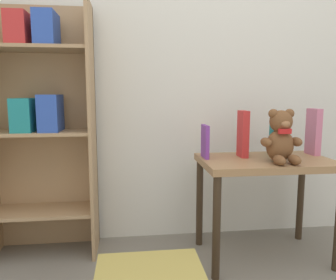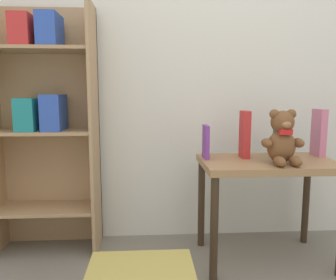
# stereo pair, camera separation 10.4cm
# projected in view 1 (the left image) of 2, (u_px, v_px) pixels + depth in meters

# --- Properties ---
(wall_back) EXTENTS (4.80, 0.06, 2.50)m
(wall_back) POSITION_uv_depth(u_px,v_px,m) (197.00, 38.00, 2.01)
(wall_back) COLOR silver
(wall_back) RESTS_ON ground_plane
(bookshelf_side) EXTENTS (0.59, 0.28, 1.40)m
(bookshelf_side) POSITION_uv_depth(u_px,v_px,m) (40.00, 116.00, 1.82)
(bookshelf_side) COLOR tan
(bookshelf_side) RESTS_ON ground_plane
(display_table) EXTENTS (0.70, 0.44, 0.56)m
(display_table) POSITION_uv_depth(u_px,v_px,m) (265.00, 174.00, 1.79)
(display_table) COLOR #9E754C
(display_table) RESTS_ON ground_plane
(teddy_bear) EXTENTS (0.21, 0.19, 0.27)m
(teddy_bear) POSITION_uv_depth(u_px,v_px,m) (281.00, 138.00, 1.68)
(teddy_bear) COLOR brown
(teddy_bear) RESTS_ON display_table
(book_standing_purple) EXTENTS (0.02, 0.12, 0.18)m
(book_standing_purple) POSITION_uv_depth(u_px,v_px,m) (205.00, 141.00, 1.80)
(book_standing_purple) COLOR purple
(book_standing_purple) RESTS_ON display_table
(book_standing_red) EXTENTS (0.04, 0.10, 0.26)m
(book_standing_red) POSITION_uv_depth(u_px,v_px,m) (243.00, 134.00, 1.82)
(book_standing_red) COLOR red
(book_standing_red) RESTS_ON display_table
(book_standing_teal) EXTENTS (0.05, 0.13, 0.20)m
(book_standing_teal) POSITION_uv_depth(u_px,v_px,m) (278.00, 138.00, 1.87)
(book_standing_teal) COLOR teal
(book_standing_teal) RESTS_ON display_table
(book_standing_pink) EXTENTS (0.04, 0.11, 0.27)m
(book_standing_pink) POSITION_uv_depth(u_px,v_px,m) (313.00, 132.00, 1.89)
(book_standing_pink) COLOR #D17093
(book_standing_pink) RESTS_ON display_table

